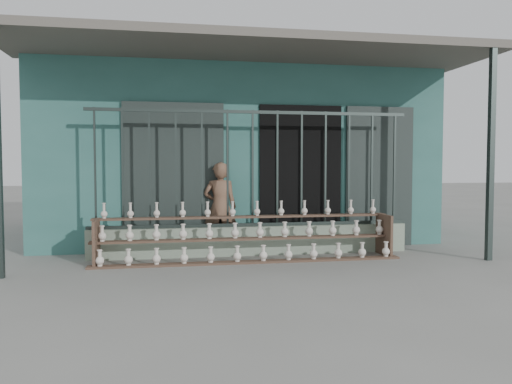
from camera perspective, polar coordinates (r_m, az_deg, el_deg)
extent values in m
plane|color=slate|center=(6.61, 1.53, -9.15)|extent=(60.00, 60.00, 0.00)
cube|color=#2E625C|center=(10.71, -3.09, 4.14)|extent=(7.00, 5.00, 3.20)
cube|color=black|center=(8.44, 5.05, 1.71)|extent=(1.40, 0.12, 2.40)
cube|color=black|center=(8.11, -9.35, 1.62)|extent=(1.60, 0.08, 2.40)
cube|color=black|center=(8.87, 13.89, 1.69)|extent=(1.20, 0.08, 2.40)
cube|color=#59544C|center=(7.84, -0.27, 15.98)|extent=(7.40, 2.00, 0.12)
cube|color=#283330|center=(8.06, 25.26, 3.85)|extent=(0.08, 0.08, 3.10)
cube|color=gray|center=(7.83, -0.39, -5.56)|extent=(5.00, 0.20, 0.45)
cube|color=#283330|center=(7.70, -17.92, 2.56)|extent=(0.03, 0.03, 1.80)
cube|color=#283330|center=(7.66, -15.01, 2.60)|extent=(0.03, 0.03, 1.80)
cube|color=#283330|center=(7.63, -12.08, 2.63)|extent=(0.03, 0.03, 1.80)
cube|color=#283330|center=(7.63, -9.13, 2.66)|extent=(0.03, 0.03, 1.80)
cube|color=#283330|center=(7.64, -6.19, 2.68)|extent=(0.03, 0.03, 1.80)
cube|color=#283330|center=(7.68, -3.27, 2.70)|extent=(0.03, 0.03, 1.80)
cube|color=#283330|center=(7.74, -0.39, 2.71)|extent=(0.03, 0.03, 1.80)
cube|color=#283330|center=(7.81, 2.45, 2.71)|extent=(0.03, 0.03, 1.80)
cube|color=#283330|center=(7.91, 5.22, 2.70)|extent=(0.03, 0.03, 1.80)
cube|color=#283330|center=(8.02, 7.93, 2.69)|extent=(0.03, 0.03, 1.80)
cube|color=#283330|center=(8.15, 10.55, 2.67)|extent=(0.03, 0.03, 1.80)
cube|color=#283330|center=(8.29, 13.09, 2.65)|extent=(0.03, 0.03, 1.80)
cube|color=#283330|center=(8.46, 15.53, 2.63)|extent=(0.03, 0.03, 1.80)
cube|color=#283330|center=(7.78, -0.39, 9.13)|extent=(5.00, 0.04, 0.05)
cube|color=#283330|center=(7.79, -0.39, -3.74)|extent=(5.00, 0.04, 0.05)
cube|color=brown|center=(7.21, -0.66, -8.00)|extent=(4.50, 0.18, 0.03)
cube|color=brown|center=(7.40, -0.98, -5.36)|extent=(4.50, 0.18, 0.03)
cube|color=brown|center=(7.61, -1.28, -2.85)|extent=(4.50, 0.18, 0.03)
cube|color=brown|center=(7.37, -17.79, -5.49)|extent=(0.04, 0.55, 0.64)
cube|color=brown|center=(8.02, 14.43, -4.76)|extent=(0.04, 0.55, 0.64)
imported|color=brown|center=(8.06, -4.12, -1.74)|extent=(0.58, 0.42, 1.45)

